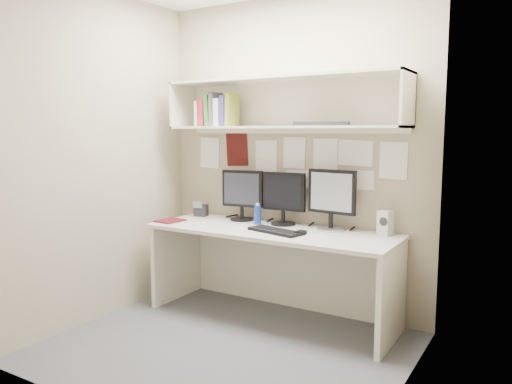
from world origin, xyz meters
The scene contains 19 objects.
floor centered at (0.00, 0.00, 0.00)m, with size 2.40×2.00×0.01m, color #4C4B51.
wall_back centered at (0.00, 1.00, 1.30)m, with size 2.40×0.02×2.60m, color tan.
wall_front centered at (0.00, -1.00, 1.30)m, with size 2.40×0.02×2.60m, color tan.
wall_left centered at (-1.20, 0.00, 1.30)m, with size 0.02×2.00×2.60m, color tan.
wall_right centered at (1.20, 0.00, 1.30)m, with size 0.02×2.00×2.60m, color tan.
desk centered at (0.00, 0.65, 0.37)m, with size 2.00×0.70×0.73m.
overhead_hutch centered at (0.00, 0.86, 1.72)m, with size 2.00×0.38×0.40m.
pinned_papers centered at (0.00, 0.99, 1.25)m, with size 1.92×0.01×0.48m, color white, non-canonical shape.
monitor_left centered at (-0.41, 0.87, 0.97)m, with size 0.37×0.20×0.43m.
monitor_center centered at (-0.01, 0.87, 0.97)m, with size 0.37×0.20×0.43m.
monitor_right centered at (0.41, 0.87, 0.99)m, with size 0.41×0.22×0.47m.
keyboard centered at (0.09, 0.54, 0.74)m, with size 0.45×0.16×0.02m, color black.
mouse centered at (0.29, 0.57, 0.74)m, with size 0.06×0.10×0.03m, color black.
speaker centered at (0.84, 0.88, 0.82)m, with size 0.11×0.11×0.18m.
blue_bottle centered at (-0.20, 0.77, 0.81)m, with size 0.06×0.06×0.18m.
maroon_notebook centered at (-0.91, 0.49, 0.74)m, with size 0.18×0.22×0.01m, color #510D16.
desk_phone centered at (-0.85, 0.85, 0.78)m, with size 0.14×0.13×0.14m.
book_stack centered at (-0.61, 0.78, 1.67)m, with size 0.35×0.18×0.29m.
hutch_tray centered at (0.36, 0.77, 1.55)m, with size 0.41×0.15×0.03m, color black.
Camera 1 is at (1.89, -2.73, 1.50)m, focal length 35.00 mm.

